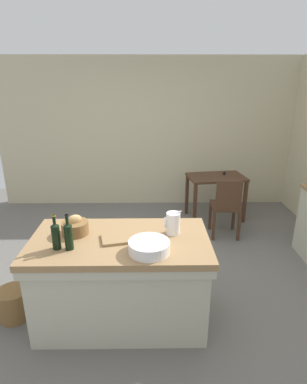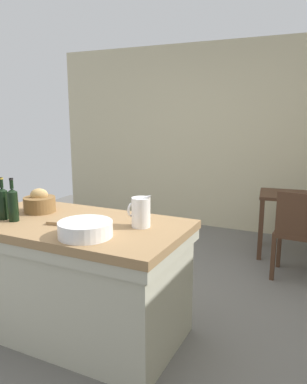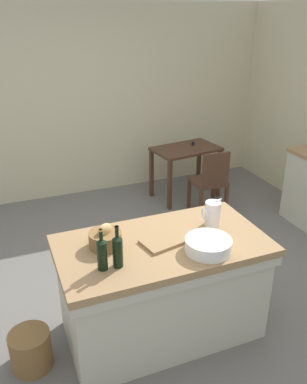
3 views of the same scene
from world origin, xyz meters
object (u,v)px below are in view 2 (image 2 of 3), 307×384
at_px(wash_bowl, 85,229).
at_px(wooden_chair, 296,232).
at_px(pitcher, 141,212).
at_px(writing_desk, 300,205).
at_px(bread_basket, 40,203).
at_px(wine_bottle_dark, 13,204).
at_px(island_table, 77,274).
at_px(wine_bottle_amber, 3,202).
at_px(cutting_board, 74,221).

bearing_deg(wash_bowl, wooden_chair, 59.90).
relative_size(wooden_chair, pitcher, 3.67).
bearing_deg(pitcher, wooden_chair, 60.60).
xyz_separation_m(writing_desk, bread_basket, (-1.78, -2.26, 0.33)).
bearing_deg(wine_bottle_dark, wooden_chair, 46.15).
xyz_separation_m(island_table, bread_basket, (-0.42, 0.11, 0.47)).
relative_size(wooden_chair, wash_bowl, 2.62).
height_order(wash_bowl, wine_bottle_amber, wine_bottle_amber).
bearing_deg(wooden_chair, wine_bottle_dark, -133.85).
distance_m(cutting_board, wine_bottle_amber, 0.56).
bearing_deg(bread_basket, cutting_board, -15.32).
bearing_deg(bread_basket, wash_bowl, -26.58).
relative_size(island_table, pitcher, 6.53).
bearing_deg(pitcher, wine_bottle_dark, -162.91).
distance_m(island_table, wash_bowl, 0.57).
relative_size(pitcher, wine_bottle_dark, 0.79).
xyz_separation_m(bread_basket, cutting_board, (0.43, -0.12, -0.06)).
relative_size(wash_bowl, cutting_board, 1.06).
bearing_deg(wash_bowl, pitcher, 56.74).
bearing_deg(wash_bowl, wine_bottle_amber, 174.90).
relative_size(writing_desk, wash_bowl, 2.79).
xyz_separation_m(writing_desk, cutting_board, (-1.35, -2.38, 0.27)).
height_order(writing_desk, wine_bottle_amber, wine_bottle_amber).
height_order(island_table, wooden_chair, wooden_chair).
height_order(writing_desk, wash_bowl, wash_bowl).
distance_m(bread_basket, wine_bottle_dark, 0.29).
distance_m(wash_bowl, bread_basket, 0.77).
relative_size(wooden_chair, cutting_board, 2.77).
bearing_deg(cutting_board, writing_desk, 60.31).
distance_m(island_table, wooden_chair, 2.18).
distance_m(wooden_chair, wine_bottle_amber, 2.70).
xyz_separation_m(bread_basket, wine_bottle_amber, (-0.10, -0.27, 0.06)).
bearing_deg(pitcher, cutting_board, -167.07).
relative_size(wooden_chair, wine_bottle_dark, 2.88).
bearing_deg(wooden_chair, pitcher, -119.40).
bearing_deg(wash_bowl, writing_desk, 67.18).
bearing_deg(pitcher, island_table, -168.28).
distance_m(pitcher, bread_basket, 0.91).
bearing_deg(writing_desk, wash_bowl, -112.82).
bearing_deg(bread_basket, writing_desk, 51.75).
relative_size(wash_bowl, wine_bottle_amber, 1.12).
distance_m(cutting_board, wine_bottle_dark, 0.46).
distance_m(island_table, bread_basket, 0.64).
xyz_separation_m(cutting_board, wine_bottle_amber, (-0.52, -0.16, 0.11)).
bearing_deg(wine_bottle_amber, bread_basket, 70.71).
relative_size(writing_desk, bread_basket, 3.93).
bearing_deg(bread_basket, island_table, -14.36).
height_order(writing_desk, bread_basket, bread_basket).
distance_m(pitcher, cutting_board, 0.50).
bearing_deg(wooden_chair, bread_basket, -138.73).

